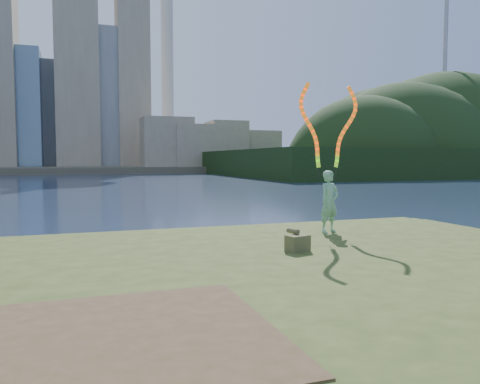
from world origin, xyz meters
name	(u,v)px	position (x,y,z in m)	size (l,w,h in m)	color
ground	(228,302)	(0.00, 0.00, 0.00)	(320.00, 320.00, 0.00)	#1A2741
grassy_knoll	(281,327)	(0.00, -2.30, 0.34)	(20.00, 18.00, 0.80)	#344217
dirt_patch	(116,338)	(-2.20, -3.20, 0.81)	(3.20, 3.00, 0.02)	#47331E
far_shore	(89,169)	(0.00, 95.00, 0.60)	(320.00, 40.00, 1.20)	#4B4637
observation_tower	(167,1)	(18.00, 102.00, 39.11)	(10.00, 10.00, 58.00)	silver
wooded_hill	(440,173)	(59.57, 59.96, 0.16)	(78.00, 50.00, 63.00)	black
woman_with_ribbons	(329,174)	(3.25, 2.09, 2.23)	(1.93, 0.66, 3.91)	#197644
canvas_bag	(297,242)	(1.49, 0.24, 0.97)	(0.50, 0.56, 0.41)	#434B27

